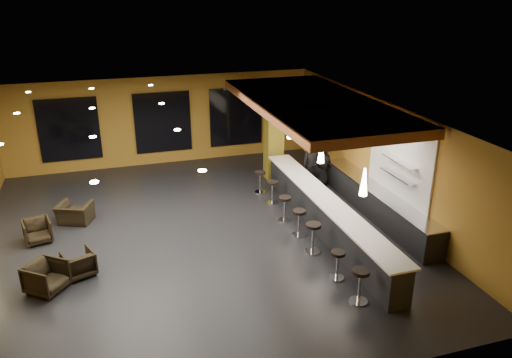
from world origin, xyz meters
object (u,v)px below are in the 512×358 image
object	(u,v)px
pendant_2	(290,128)
staff_b	(322,167)
column	(274,133)
pendant_1	(321,151)
bar_stool_4	(285,206)
bar_stool_1	(338,261)
bar_counter	(325,216)
armchair_d	(75,213)
bar_stool_2	(313,234)
bar_stool_6	(260,179)
prep_counter	(377,203)
pendant_0	(364,182)
armchair_b	(79,263)
armchair_a	(46,277)
armchair_c	(37,231)
staff_a	(312,167)
bar_stool_0	(360,282)
bar_stool_3	(299,219)
bar_stool_5	(273,189)
staff_c	(321,165)

from	to	relation	value
pendant_2	staff_b	xyz separation A→B (m)	(1.32, 0.18, -1.57)
column	pendant_1	size ratio (longest dim) A/B	5.00
pendant_2	bar_stool_4	size ratio (longest dim) A/B	0.88
bar_stool_1	bar_counter	bearing A→B (deg)	72.22
staff_b	armchair_d	size ratio (longest dim) A/B	1.61
bar_stool_2	bar_stool_6	bearing A→B (deg)	91.00
prep_counter	armchair_d	size ratio (longest dim) A/B	6.21
pendant_0	armchair_b	bearing A→B (deg)	166.02
prep_counter	bar_stool_2	world-z (taller)	same
column	armchair_b	world-z (taller)	column
bar_counter	pendant_0	distance (m)	2.72
column	armchair_a	distance (m)	9.40
pendant_0	bar_stool_4	size ratio (longest dim) A/B	0.88
column	armchair_a	size ratio (longest dim) A/B	4.27
column	armchair_c	bearing A→B (deg)	-161.11
pendant_2	armchair_d	bearing A→B (deg)	-178.74
armchair_b	armchair_c	world-z (taller)	armchair_c
pendant_1	staff_a	world-z (taller)	pendant_1
armchair_b	bar_stool_0	world-z (taller)	bar_stool_0
pendant_0	pendant_2	bearing A→B (deg)	90.00
pendant_2	bar_stool_3	distance (m)	3.60
bar_stool_5	armchair_c	bearing A→B (deg)	-175.69
armchair_a	bar_stool_5	bearing A→B (deg)	-26.82
bar_stool_3	pendant_1	bearing A→B (deg)	30.82
armchair_c	bar_stool_5	world-z (taller)	bar_stool_5
staff_a	staff_c	world-z (taller)	staff_a
armchair_a	bar_stool_2	bearing A→B (deg)	-53.92
staff_b	armchair_d	bearing A→B (deg)	-159.36
prep_counter	armchair_c	xyz separation A→B (m)	(-9.99, 1.37, -0.10)
pendant_1	bar_stool_6	distance (m)	3.54
pendant_1	staff_c	world-z (taller)	pendant_1
bar_stool_5	pendant_1	bearing A→B (deg)	-67.47
armchair_b	bar_counter	bearing A→B (deg)	161.66
bar_stool_5	bar_stool_2	bearing A→B (deg)	-90.61
column	bar_stool_0	xyz separation A→B (m)	(-0.71, -8.02, -1.21)
bar_counter	armchair_a	world-z (taller)	bar_counter
bar_counter	armchair_a	bearing A→B (deg)	-173.99
bar_stool_4	bar_stool_6	bearing A→B (deg)	90.72
bar_stool_3	bar_stool_6	bearing A→B (deg)	91.47
armchair_d	bar_stool_3	world-z (taller)	bar_stool_3
bar_stool_3	bar_stool_4	xyz separation A→B (m)	(-0.06, 1.03, -0.00)
column	bar_stool_0	distance (m)	8.14
prep_counter	bar_stool_2	xyz separation A→B (m)	(-2.83, -1.51, 0.12)
prep_counter	staff_c	world-z (taller)	staff_c
pendant_1	staff_b	world-z (taller)	pendant_1
pendant_1	armchair_d	world-z (taller)	pendant_1
armchair_d	bar_stool_4	world-z (taller)	bar_stool_4
armchair_a	bar_stool_0	world-z (taller)	bar_stool_0
staff_c	bar_stool_2	distance (m)	4.79
bar_stool_4	pendant_0	bearing A→B (deg)	-73.93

